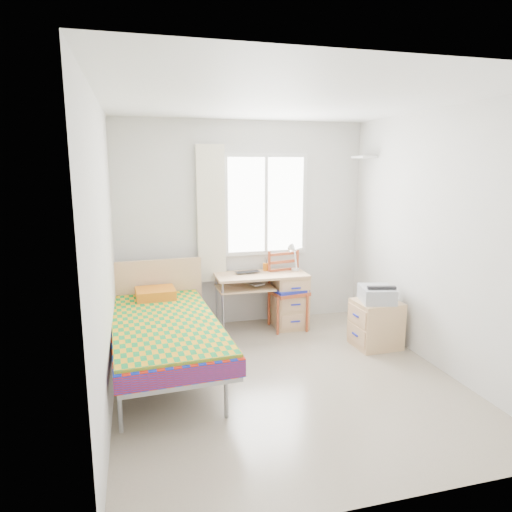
{
  "coord_description": "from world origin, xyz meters",
  "views": [
    {
      "loc": [
        -1.34,
        -3.92,
        2.04
      ],
      "look_at": [
        -0.14,
        0.55,
        1.12
      ],
      "focal_mm": 32.0,
      "sensor_mm": 36.0,
      "label": 1
    }
  ],
  "objects_px": {
    "bed": "(164,326)",
    "desk": "(283,297)",
    "chair": "(287,285)",
    "printer": "(377,294)",
    "cabinet": "(376,324)"
  },
  "relations": [
    {
      "from": "printer",
      "to": "desk",
      "type": "bearing_deg",
      "value": 144.89
    },
    {
      "from": "bed",
      "to": "cabinet",
      "type": "height_order",
      "value": "bed"
    },
    {
      "from": "desk",
      "to": "chair",
      "type": "distance_m",
      "value": 0.17
    },
    {
      "from": "desk",
      "to": "printer",
      "type": "xyz_separation_m",
      "value": [
        0.8,
        -0.92,
        0.24
      ]
    },
    {
      "from": "cabinet",
      "to": "printer",
      "type": "xyz_separation_m",
      "value": [
        -0.01,
        -0.0,
        0.36
      ]
    },
    {
      "from": "chair",
      "to": "cabinet",
      "type": "relative_size",
      "value": 1.84
    },
    {
      "from": "desk",
      "to": "printer",
      "type": "relative_size",
      "value": 2.39
    },
    {
      "from": "printer",
      "to": "cabinet",
      "type": "bearing_deg",
      "value": 29.9
    },
    {
      "from": "bed",
      "to": "desk",
      "type": "height_order",
      "value": "bed"
    },
    {
      "from": "chair",
      "to": "printer",
      "type": "xyz_separation_m",
      "value": [
        0.77,
        -0.88,
        0.07
      ]
    },
    {
      "from": "bed",
      "to": "printer",
      "type": "relative_size",
      "value": 4.67
    },
    {
      "from": "chair",
      "to": "printer",
      "type": "height_order",
      "value": "chair"
    },
    {
      "from": "desk",
      "to": "chair",
      "type": "xyz_separation_m",
      "value": [
        0.04,
        -0.04,
        0.16
      ]
    },
    {
      "from": "desk",
      "to": "chair",
      "type": "bearing_deg",
      "value": -49.04
    },
    {
      "from": "chair",
      "to": "printer",
      "type": "relative_size",
      "value": 2.06
    }
  ]
}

